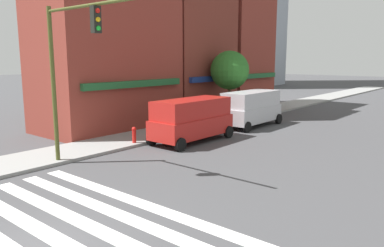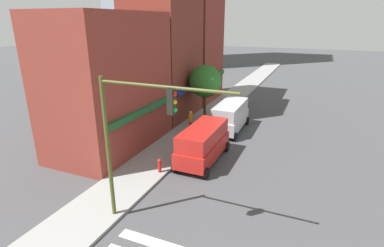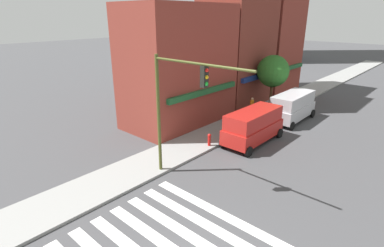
% 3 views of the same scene
% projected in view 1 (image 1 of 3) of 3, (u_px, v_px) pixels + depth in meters
% --- Properties ---
extents(crosswalk_stripes, '(7.50, 10.80, 0.01)m').
position_uv_depth(crosswalk_stripes, '(39.00, 247.00, 9.02)').
color(crosswalk_stripes, silver).
rests_on(crosswalk_stripes, ground_plane).
extents(storefront_row, '(22.39, 5.30, 15.97)m').
position_uv_depth(storefront_row, '(186.00, 30.00, 29.40)').
color(storefront_row, maroon).
rests_on(storefront_row, ground_plane).
extents(traffic_signal, '(0.32, 5.78, 6.60)m').
position_uv_depth(traffic_signal, '(70.00, 57.00, 14.70)').
color(traffic_signal, '#474C1E').
rests_on(traffic_signal, ground_plane).
extents(van_red, '(5.00, 2.22, 2.34)m').
position_uv_depth(van_red, '(192.00, 118.00, 20.39)').
color(van_red, '#B21E19').
rests_on(van_red, ground_plane).
extents(van_silver, '(5.02, 2.22, 2.34)m').
position_uv_depth(van_silver, '(251.00, 107.00, 25.08)').
color(van_silver, '#B7B7BC').
rests_on(van_silver, ground_plane).
extents(pedestrian_orange_vest, '(0.32, 0.32, 1.77)m').
position_uv_depth(pedestrian_orange_vest, '(201.00, 110.00, 25.29)').
color(pedestrian_orange_vest, '#23232D').
rests_on(pedestrian_orange_vest, sidewalk_left).
extents(fire_hydrant, '(0.24, 0.24, 0.84)m').
position_uv_depth(fire_hydrant, '(134.00, 134.00, 19.54)').
color(fire_hydrant, red).
rests_on(fire_hydrant, sidewalk_left).
extents(street_tree, '(2.86, 2.86, 4.94)m').
position_uv_depth(street_tree, '(230.00, 70.00, 27.58)').
color(street_tree, brown).
rests_on(street_tree, sidewalk_left).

